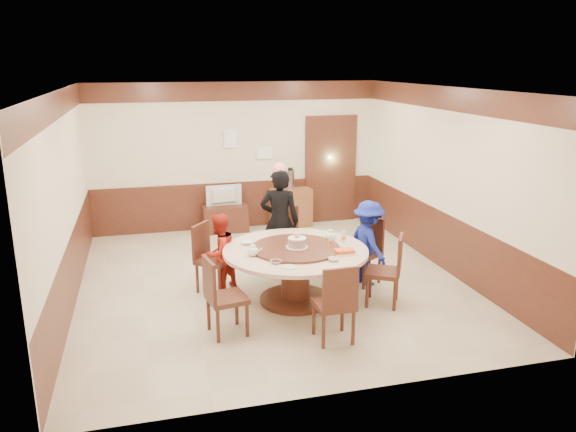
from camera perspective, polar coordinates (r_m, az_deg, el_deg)
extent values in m
plane|color=beige|center=(8.40, -1.68, -6.68)|extent=(6.00, 6.00, 0.00)
plane|color=silver|center=(7.79, -1.85, 12.77)|extent=(6.00, 6.00, 0.00)
cube|color=beige|center=(10.87, -5.29, 6.04)|extent=(5.50, 0.04, 2.80)
cube|color=beige|center=(5.20, 5.61, -4.40)|extent=(5.50, 0.04, 2.80)
cube|color=beige|center=(7.86, -21.72, 1.38)|extent=(0.04, 6.00, 2.80)
cube|color=beige|center=(8.98, 15.65, 3.55)|extent=(0.04, 6.00, 2.80)
cube|color=#492116|center=(8.24, -1.71, -3.78)|extent=(5.50, 6.00, 0.90)
cube|color=#492116|center=(7.80, -1.84, 11.49)|extent=(5.50, 6.00, 0.35)
cube|color=#492116|center=(11.34, 4.34, 4.66)|extent=(1.05, 0.08, 2.18)
cube|color=#92E2A5|center=(11.36, 4.30, 4.68)|extent=(0.88, 0.02, 2.05)
cylinder|color=#492116|center=(7.74, 0.75, -8.43)|extent=(0.97, 0.97, 0.06)
cylinder|color=#492116|center=(7.61, 0.76, -6.19)|extent=(0.39, 0.39, 0.65)
cylinder|color=beige|center=(7.48, 0.77, -3.56)|extent=(1.94, 1.94, 0.05)
cylinder|color=#492116|center=(7.47, 0.77, -3.27)|extent=(1.18, 1.18, 0.03)
cube|color=#492116|center=(8.28, 7.58, -3.81)|extent=(0.60, 0.60, 0.06)
cube|color=#492116|center=(8.36, 8.53, -1.73)|extent=(0.24, 0.38, 0.50)
cube|color=#492116|center=(8.36, 7.52, -5.37)|extent=(0.36, 0.36, 0.42)
cube|color=#492116|center=(8.76, -0.34, -2.58)|extent=(0.55, 0.55, 0.06)
cube|color=#492116|center=(8.89, -0.27, -0.51)|extent=(0.41, 0.16, 0.50)
cube|color=#492116|center=(8.84, -0.34, -4.06)|extent=(0.36, 0.36, 0.42)
cube|color=#492116|center=(8.00, -7.49, -4.50)|extent=(0.62, 0.62, 0.06)
cube|color=#492116|center=(8.02, -8.84, -2.46)|extent=(0.29, 0.35, 0.50)
cube|color=#492116|center=(8.09, -7.43, -6.10)|extent=(0.36, 0.36, 0.42)
cube|color=#492116|center=(6.75, -6.21, -8.32)|extent=(0.51, 0.51, 0.06)
cube|color=#492116|center=(6.59, -8.01, -6.46)|extent=(0.12, 0.42, 0.50)
cube|color=#492116|center=(6.85, -6.15, -10.16)|extent=(0.36, 0.36, 0.42)
cube|color=#492116|center=(6.59, 4.65, -8.90)|extent=(0.44, 0.44, 0.06)
cube|color=#492116|center=(6.30, 5.35, -7.41)|extent=(0.42, 0.04, 0.50)
cube|color=#492116|center=(6.69, 4.61, -10.77)|extent=(0.36, 0.36, 0.42)
cube|color=#492116|center=(7.60, 9.61, -5.67)|extent=(0.60, 0.60, 0.06)
cube|color=#492116|center=(7.50, 11.31, -3.87)|extent=(0.24, 0.39, 0.50)
cube|color=#492116|center=(7.69, 9.53, -7.34)|extent=(0.36, 0.36, 0.42)
imported|color=black|center=(8.52, -0.86, -0.55)|extent=(0.68, 0.55, 1.63)
imported|color=#AE2117|center=(7.92, -6.98, -3.79)|extent=(0.70, 0.68, 1.13)
imported|color=navy|center=(8.20, 8.17, -2.74)|extent=(0.57, 0.86, 1.25)
cylinder|color=white|center=(7.45, 0.92, -3.16)|extent=(0.30, 0.30, 0.01)
cylinder|color=gray|center=(7.43, 0.92, -2.72)|extent=(0.24, 0.24, 0.11)
cylinder|color=white|center=(7.41, 0.92, -2.27)|extent=(0.24, 0.24, 0.01)
sphere|color=pink|center=(7.40, 0.92, -1.99)|extent=(0.07, 0.07, 0.07)
ellipsoid|color=white|center=(7.22, -3.59, -3.60)|extent=(0.17, 0.15, 0.13)
ellipsoid|color=white|center=(7.85, 4.36, -2.04)|extent=(0.17, 0.15, 0.13)
imported|color=white|center=(7.69, -4.17, -2.71)|extent=(0.16, 0.16, 0.04)
imported|color=white|center=(7.06, 4.63, -4.40)|extent=(0.13, 0.13, 0.04)
imported|color=white|center=(6.96, -1.23, -4.68)|extent=(0.14, 0.14, 0.03)
imported|color=white|center=(7.49, 6.06, -3.23)|extent=(0.15, 0.15, 0.05)
cylinder|color=white|center=(6.82, 0.18, -5.20)|extent=(0.18, 0.18, 0.01)
cylinder|color=white|center=(8.05, 2.92, -1.96)|extent=(0.18, 0.18, 0.01)
cube|color=white|center=(7.32, 5.74, -3.79)|extent=(0.30, 0.20, 0.02)
cube|color=#E9501A|center=(7.31, 5.74, -3.56)|extent=(0.24, 0.15, 0.04)
cylinder|color=silver|center=(7.54, 4.35, -2.61)|extent=(0.06, 0.06, 0.16)
cylinder|color=silver|center=(7.75, 5.67, -2.15)|extent=(0.06, 0.06, 0.16)
cube|color=#492116|center=(10.84, -6.39, -0.25)|extent=(0.85, 0.45, 0.50)
imported|color=gray|center=(10.72, -6.46, 2.05)|extent=(0.69, 0.12, 0.39)
cube|color=brown|center=(11.08, 0.27, 0.87)|extent=(0.80, 0.40, 0.75)
cylinder|color=silver|center=(10.95, 0.25, 3.73)|extent=(0.15, 0.15, 0.38)
cube|color=white|center=(10.76, -5.83, 7.82)|extent=(0.25, 0.00, 0.35)
cube|color=white|center=(10.92, -2.40, 6.40)|extent=(0.30, 0.00, 0.22)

